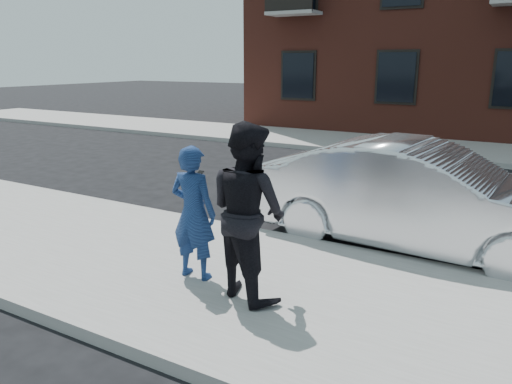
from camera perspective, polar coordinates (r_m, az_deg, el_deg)
The scene contains 8 objects.
ground at distance 5.83m, azimuth 16.88°, elevation -14.26°, with size 100.00×100.00×0.00m, color black.
near_sidewalk at distance 5.58m, azimuth 16.32°, elevation -14.73°, with size 50.00×3.50×0.15m, color gray.
near_curb at distance 7.18m, azimuth 19.88°, elevation -8.17°, with size 50.00×0.10×0.15m, color #999691.
far_sidewalk at distance 16.53m, azimuth 26.16°, elevation 3.90°, with size 50.00×3.50×0.15m, color gray.
far_curb at distance 14.76m, azimuth 25.60°, elevation 2.82°, with size 50.00×0.10×0.15m, color #999691.
silver_sedan at distance 7.75m, azimuth 18.26°, elevation -0.60°, with size 1.72×4.92×1.62m, color silver.
man_hoodie at distance 6.10m, azimuth -7.17°, elevation -2.37°, with size 0.62×0.49×1.66m.
man_peacoat at distance 5.53m, azimuth -0.91°, elevation -2.22°, with size 1.18×1.06×2.00m.
Camera 1 is at (1.01, -5.03, 2.77)m, focal length 35.00 mm.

